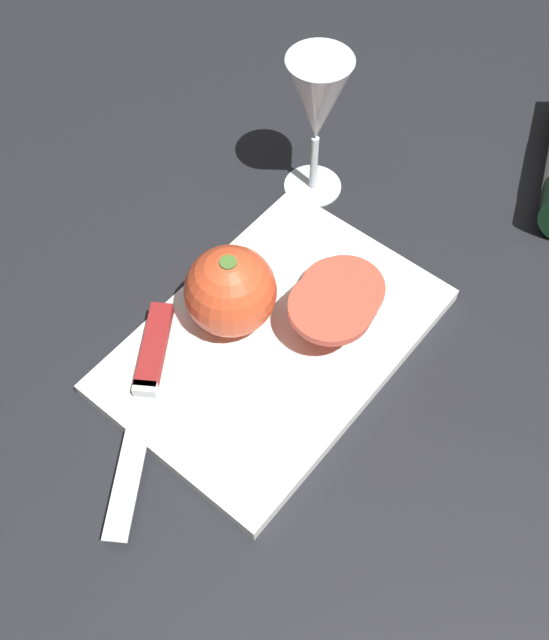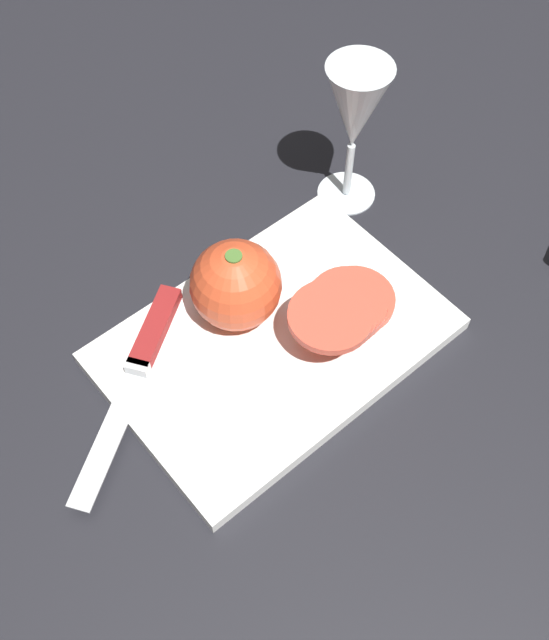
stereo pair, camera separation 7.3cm
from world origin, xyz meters
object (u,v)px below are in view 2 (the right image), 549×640
(tomato_slice_stack_near, at_px, (343,308))
(wine_glass, at_px, (355,114))
(whole_tomato, at_px, (236,285))
(knife, at_px, (147,348))

(tomato_slice_stack_near, bearing_deg, wine_glass, -134.95)
(whole_tomato, bearing_deg, knife, -11.50)
(whole_tomato, height_order, knife, whole_tomato)
(wine_glass, distance_m, whole_tomato, 0.22)
(wine_glass, distance_m, tomato_slice_stack_near, 0.21)
(wine_glass, height_order, knife, wine_glass)
(knife, height_order, tomato_slice_stack_near, tomato_slice_stack_near)
(wine_glass, height_order, whole_tomato, wine_glass)
(whole_tomato, distance_m, tomato_slice_stack_near, 0.11)
(knife, xyz_separation_m, tomato_slice_stack_near, (-0.17, 0.10, 0.02))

